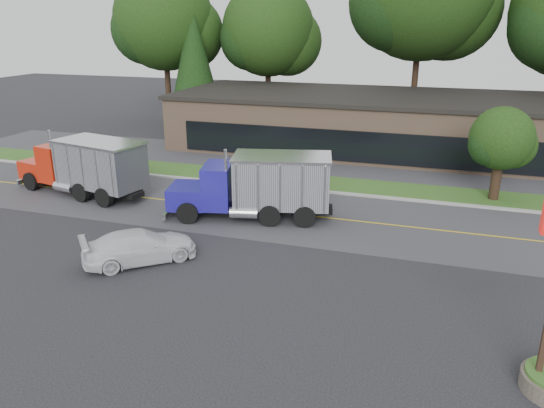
% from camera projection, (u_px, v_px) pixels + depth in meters
% --- Properties ---
extents(ground, '(140.00, 140.00, 0.00)m').
position_uv_depth(ground, '(237.00, 293.00, 20.09)').
color(ground, '#35353A').
rests_on(ground, ground).
extents(road, '(60.00, 8.00, 0.02)m').
position_uv_depth(road, '(299.00, 215.00, 28.18)').
color(road, '#505054').
rests_on(road, ground).
extents(center_line, '(60.00, 0.12, 0.01)m').
position_uv_depth(center_line, '(299.00, 215.00, 28.18)').
color(center_line, gold).
rests_on(center_line, ground).
extents(curb, '(60.00, 0.30, 0.12)m').
position_uv_depth(curb, '(317.00, 192.00, 31.95)').
color(curb, '#9E9E99').
rests_on(curb, ground).
extents(grass_verge, '(60.00, 3.40, 0.03)m').
position_uv_depth(grass_verge, '(324.00, 184.00, 33.57)').
color(grass_verge, '#27511B').
rests_on(grass_verge, ground).
extents(far_parking, '(60.00, 7.00, 0.02)m').
position_uv_depth(far_parking, '(339.00, 164.00, 38.07)').
color(far_parking, '#505054').
rests_on(far_parking, ground).
extents(strip_mall, '(32.00, 12.00, 4.00)m').
position_uv_depth(strip_mall, '(379.00, 124.00, 42.22)').
color(strip_mall, '#94735B').
rests_on(strip_mall, ground).
extents(tree_far_a, '(10.30, 9.69, 14.69)m').
position_uv_depth(tree_far_a, '(166.00, 25.00, 51.64)').
color(tree_far_a, '#382619').
rests_on(tree_far_a, ground).
extents(tree_far_b, '(9.38, 8.82, 13.37)m').
position_uv_depth(tree_far_b, '(270.00, 34.00, 50.81)').
color(tree_far_b, '#382619').
rests_on(tree_far_b, ground).
extents(evergreen_left, '(5.09, 5.09, 11.57)m').
position_uv_depth(evergreen_left, '(194.00, 59.00, 49.61)').
color(evergreen_left, '#382619').
rests_on(evergreen_left, ground).
extents(tree_verge, '(3.75, 3.53, 5.35)m').
position_uv_depth(tree_verge, '(502.00, 141.00, 29.58)').
color(tree_verge, '#382619').
rests_on(tree_verge, ground).
extents(dump_truck_red, '(8.97, 4.27, 3.36)m').
position_uv_depth(dump_truck_red, '(86.00, 165.00, 30.88)').
color(dump_truck_red, black).
rests_on(dump_truck_red, ground).
extents(dump_truck_blue, '(8.66, 4.32, 3.36)m').
position_uv_depth(dump_truck_blue, '(259.00, 185.00, 27.21)').
color(dump_truck_blue, black).
rests_on(dump_truck_blue, ground).
extents(rally_car, '(4.83, 4.68, 1.39)m').
position_uv_depth(rally_car, '(140.00, 246.00, 22.57)').
color(rally_car, silver).
rests_on(rally_car, ground).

